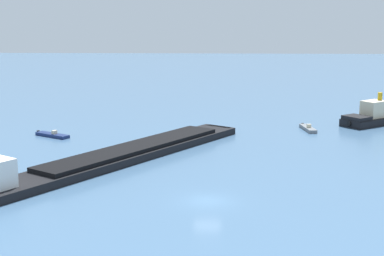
# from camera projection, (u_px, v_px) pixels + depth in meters

# --- Properties ---
(ground_plane) EXTENTS (400.00, 400.00, 0.00)m
(ground_plane) POSITION_uv_depth(u_px,v_px,m) (207.00, 201.00, 54.74)
(ground_plane) COLOR #476B8E
(cargo_barge) EXTENTS (27.05, 36.80, 5.52)m
(cargo_barge) POSITION_uv_depth(u_px,v_px,m) (120.00, 155.00, 69.16)
(cargo_barge) COLOR black
(cargo_barge) RESTS_ON ground
(small_motorboat) EXTENTS (1.94, 5.66, 1.00)m
(small_motorboat) POSITION_uv_depth(u_px,v_px,m) (308.00, 128.00, 87.56)
(small_motorboat) COLOR slate
(small_motorboat) RESTS_ON ground
(tugboat) EXTENTS (10.91, 9.69, 4.92)m
(tugboat) POSITION_uv_depth(u_px,v_px,m) (371.00, 117.00, 91.85)
(tugboat) COLOR black
(tugboat) RESTS_ON ground
(fishing_skiff) EXTENTS (5.47, 4.11, 0.95)m
(fishing_skiff) POSITION_uv_depth(u_px,v_px,m) (52.00, 135.00, 83.01)
(fishing_skiff) COLOR navy
(fishing_skiff) RESTS_ON ground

